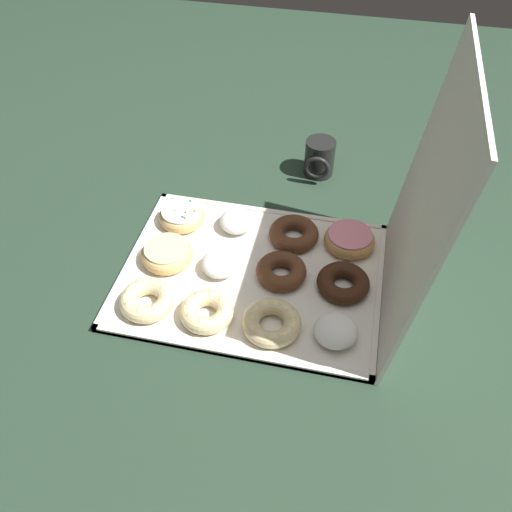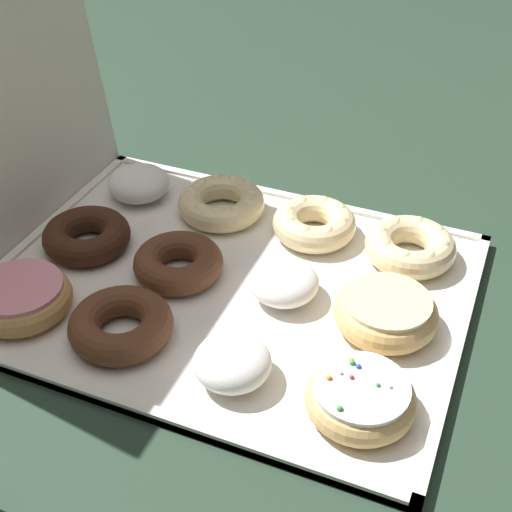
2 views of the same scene
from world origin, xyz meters
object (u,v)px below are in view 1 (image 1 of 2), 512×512
(cruller_donut_5, at_px, (207,311))
(cruller_donut_8, at_px, (272,322))
(cruller_donut_2, at_px, (147,300))
(chocolate_cake_ring_donut_7, at_px, (281,271))
(glazed_ring_donut_1, at_px, (167,253))
(powdered_filled_donut_3, at_px, (237,221))
(sprinkle_donut_0, at_px, (182,216))
(donut_box, at_px, (252,275))
(chocolate_cake_ring_donut_6, at_px, (294,234))
(coffee_mug, at_px, (319,158))
(chocolate_cake_ring_donut_10, at_px, (343,283))
(pink_frosted_donut_9, at_px, (350,239))
(powdered_filled_donut_11, at_px, (336,331))
(powdered_filled_donut_4, at_px, (220,264))

(cruller_donut_5, bearing_deg, cruller_donut_8, 90.45)
(cruller_donut_2, distance_m, chocolate_cake_ring_donut_7, 0.29)
(glazed_ring_donut_1, bearing_deg, chocolate_cake_ring_donut_7, 90.59)
(powdered_filled_donut_3, bearing_deg, chocolate_cake_ring_donut_7, 44.85)
(sprinkle_donut_0, xyz_separation_m, glazed_ring_donut_1, (0.13, 0.01, 0.00))
(glazed_ring_donut_1, bearing_deg, cruller_donut_5, 43.16)
(donut_box, relative_size, cruller_donut_8, 4.74)
(cruller_donut_5, height_order, chocolate_cake_ring_donut_7, cruller_donut_5)
(donut_box, distance_m, chocolate_cake_ring_donut_7, 0.07)
(donut_box, bearing_deg, cruller_donut_8, 27.53)
(sprinkle_donut_0, bearing_deg, donut_box, 57.08)
(chocolate_cake_ring_donut_6, xyz_separation_m, coffee_mug, (-0.28, 0.02, 0.02))
(chocolate_cake_ring_donut_10, bearing_deg, cruller_donut_5, -62.64)
(cruller_donut_8, bearing_deg, sprinkle_donut_0, -134.38)
(cruller_donut_8, relative_size, chocolate_cake_ring_donut_10, 1.06)
(sprinkle_donut_0, distance_m, glazed_ring_donut_1, 0.13)
(chocolate_cake_ring_donut_10, xyz_separation_m, coffee_mug, (-0.41, -0.11, 0.02))
(cruller_donut_5, xyz_separation_m, coffee_mug, (-0.55, 0.16, 0.02))
(cruller_donut_5, relative_size, coffee_mug, 1.11)
(cruller_donut_8, height_order, pink_frosted_donut_9, same)
(pink_frosted_donut_9, bearing_deg, chocolate_cake_ring_donut_7, -46.40)
(cruller_donut_2, height_order, cruller_donut_8, same)
(powdered_filled_donut_11, bearing_deg, chocolate_cake_ring_donut_10, 179.40)
(sprinkle_donut_0, distance_m, chocolate_cake_ring_donut_10, 0.43)
(sprinkle_donut_0, relative_size, chocolate_cake_ring_donut_10, 0.98)
(powdered_filled_donut_4, relative_size, pink_frosted_donut_9, 0.71)
(chocolate_cake_ring_donut_6, distance_m, chocolate_cake_ring_donut_7, 0.12)
(sprinkle_donut_0, xyz_separation_m, chocolate_cake_ring_donut_6, (0.00, 0.28, -0.00))
(donut_box, height_order, sprinkle_donut_0, sprinkle_donut_0)
(coffee_mug, bearing_deg, cruller_donut_2, -27.67)
(cruller_donut_8, bearing_deg, pink_frosted_donut_9, 154.51)
(powdered_filled_donut_3, height_order, cruller_donut_8, powdered_filled_donut_3)
(chocolate_cake_ring_donut_10, xyz_separation_m, powdered_filled_donut_11, (0.13, -0.00, 0.00))
(chocolate_cake_ring_donut_10, bearing_deg, powdered_filled_donut_11, -0.60)
(chocolate_cake_ring_donut_7, bearing_deg, cruller_donut_8, 2.71)
(pink_frosted_donut_9, distance_m, coffee_mug, 0.30)
(glazed_ring_donut_1, xyz_separation_m, chocolate_cake_ring_donut_10, (0.00, 0.40, -0.00))
(chocolate_cake_ring_donut_6, xyz_separation_m, powdered_filled_donut_11, (0.26, 0.13, 0.00))
(chocolate_cake_ring_donut_7, distance_m, chocolate_cake_ring_donut_10, 0.14)
(chocolate_cake_ring_donut_6, height_order, powdered_filled_donut_11, powdered_filled_donut_11)
(powdered_filled_donut_4, relative_size, chocolate_cake_ring_donut_6, 0.71)
(cruller_donut_8, xyz_separation_m, chocolate_cake_ring_donut_10, (-0.14, 0.13, -0.00))
(chocolate_cake_ring_donut_7, xyz_separation_m, coffee_mug, (-0.40, 0.03, 0.02))
(donut_box, height_order, chocolate_cake_ring_donut_6, chocolate_cake_ring_donut_6)
(glazed_ring_donut_1, height_order, chocolate_cake_ring_donut_7, glazed_ring_donut_1)
(powdered_filled_donut_11, bearing_deg, pink_frosted_donut_9, 179.59)
(cruller_donut_8, height_order, chocolate_cake_ring_donut_10, cruller_donut_8)
(chocolate_cake_ring_donut_6, bearing_deg, chocolate_cake_ring_donut_7, -3.29)
(glazed_ring_donut_1, relative_size, cruller_donut_8, 0.98)
(cruller_donut_2, bearing_deg, cruller_donut_8, 89.80)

